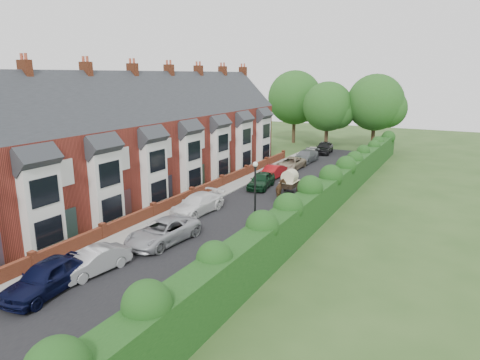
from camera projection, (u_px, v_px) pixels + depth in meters
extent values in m
plane|color=#2D4C1E|center=(171.00, 256.00, 24.69)|extent=(140.00, 140.00, 0.00)
cube|color=black|center=(249.00, 205.00, 34.35)|extent=(6.00, 58.00, 0.02)
cube|color=gray|center=(297.00, 212.00, 32.47)|extent=(2.20, 58.00, 0.12)
cube|color=gray|center=(209.00, 198.00, 36.09)|extent=(1.70, 58.00, 0.12)
cube|color=#999993|center=(285.00, 209.00, 32.95)|extent=(0.18, 58.00, 0.13)
cube|color=#999993|center=(217.00, 199.00, 35.72)|extent=(0.18, 58.00, 0.13)
cube|color=#133A12|center=(321.00, 200.00, 31.37)|extent=(1.50, 58.00, 2.50)
cube|color=maroon|center=(138.00, 156.00, 37.48)|extent=(8.00, 40.00, 6.50)
cube|color=#26282D|center=(135.00, 119.00, 36.70)|extent=(8.00, 40.20, 8.00)
cube|color=silver|center=(43.00, 211.00, 24.43)|extent=(0.70, 2.40, 5.20)
cube|color=black|center=(49.00, 232.00, 24.55)|extent=(0.06, 1.80, 1.60)
cube|color=black|center=(45.00, 192.00, 23.97)|extent=(0.06, 1.80, 1.60)
cube|color=#26282D|center=(35.00, 159.00, 23.77)|extent=(1.70, 2.60, 1.70)
cube|color=#3F2D2D|center=(71.00, 225.00, 26.74)|extent=(0.08, 0.90, 2.10)
cube|color=silver|center=(65.00, 173.00, 25.85)|extent=(0.12, 1.20, 1.60)
cube|color=silver|center=(107.00, 191.00, 28.72)|extent=(0.70, 2.40, 5.20)
cube|color=black|center=(112.00, 208.00, 28.84)|extent=(0.06, 1.80, 1.60)
cube|color=black|center=(110.00, 174.00, 28.26)|extent=(0.06, 1.80, 1.60)
cube|color=#26282D|center=(102.00, 146.00, 28.06)|extent=(1.70, 2.60, 1.70)
cube|color=#3F2D2D|center=(127.00, 204.00, 31.03)|extent=(0.08, 0.90, 2.10)
cube|color=silver|center=(123.00, 159.00, 30.14)|extent=(0.12, 1.20, 1.60)
cube|color=silver|center=(155.00, 175.00, 33.00)|extent=(0.70, 2.40, 5.20)
cube|color=black|center=(159.00, 191.00, 33.12)|extent=(0.06, 1.80, 1.60)
cube|color=black|center=(158.00, 161.00, 32.55)|extent=(0.06, 1.80, 1.60)
cube|color=#26282D|center=(151.00, 137.00, 32.35)|extent=(1.70, 2.60, 1.70)
cube|color=#3F2D2D|center=(169.00, 188.00, 35.32)|extent=(0.08, 0.90, 2.10)
cube|color=silver|center=(166.00, 148.00, 34.42)|extent=(0.12, 1.20, 1.60)
cube|color=silver|center=(191.00, 164.00, 37.29)|extent=(0.70, 2.40, 5.20)
cube|color=black|center=(195.00, 178.00, 37.41)|extent=(0.06, 1.80, 1.60)
cube|color=black|center=(194.00, 151.00, 36.84)|extent=(0.06, 1.80, 1.60)
cube|color=#26282D|center=(189.00, 129.00, 36.64)|extent=(1.70, 2.60, 1.70)
cube|color=#3F2D2D|center=(202.00, 176.00, 39.61)|extent=(0.08, 0.90, 2.10)
cube|color=silver|center=(200.00, 140.00, 38.71)|extent=(0.12, 1.20, 1.60)
cube|color=silver|center=(220.00, 155.00, 41.58)|extent=(0.70, 2.40, 5.20)
cube|color=black|center=(224.00, 167.00, 41.70)|extent=(0.06, 1.80, 1.60)
cube|color=black|center=(223.00, 143.00, 41.13)|extent=(0.06, 1.80, 1.60)
cube|color=#26282D|center=(218.00, 124.00, 40.93)|extent=(1.70, 2.60, 1.70)
cube|color=#3F2D2D|center=(228.00, 166.00, 43.90)|extent=(0.08, 0.90, 2.10)
cube|color=silver|center=(228.00, 134.00, 43.00)|extent=(0.12, 1.20, 1.60)
cube|color=silver|center=(244.00, 147.00, 45.87)|extent=(0.70, 2.40, 5.20)
cube|color=black|center=(247.00, 158.00, 45.99)|extent=(0.06, 1.80, 1.60)
cube|color=black|center=(247.00, 136.00, 45.42)|extent=(0.06, 1.80, 1.60)
cube|color=#26282D|center=(243.00, 119.00, 45.22)|extent=(1.70, 2.60, 1.70)
cube|color=#3F2D2D|center=(250.00, 158.00, 48.19)|extent=(0.08, 0.90, 2.10)
cube|color=silver|center=(250.00, 128.00, 47.29)|extent=(0.12, 1.20, 1.60)
cube|color=silver|center=(263.00, 141.00, 50.16)|extent=(0.70, 2.40, 5.20)
cube|color=black|center=(266.00, 151.00, 50.28)|extent=(0.06, 1.80, 1.60)
cube|color=black|center=(266.00, 131.00, 49.70)|extent=(0.06, 1.80, 1.60)
cube|color=#26282D|center=(263.00, 115.00, 49.51)|extent=(1.70, 2.60, 1.70)
cube|color=#3F2D2D|center=(268.00, 151.00, 52.48)|extent=(0.08, 0.90, 2.10)
cube|color=silver|center=(268.00, 124.00, 51.58)|extent=(0.12, 1.20, 1.60)
cube|color=brown|center=(25.00, 73.00, 27.21)|extent=(0.90, 0.50, 1.60)
cylinder|color=#A74832|center=(22.00, 57.00, 27.08)|extent=(0.20, 0.20, 0.50)
cylinder|color=#A74832|center=(26.00, 57.00, 26.89)|extent=(0.20, 0.20, 0.50)
cube|color=brown|center=(86.00, 73.00, 31.50)|extent=(0.90, 0.50, 1.60)
cylinder|color=#A74832|center=(83.00, 60.00, 31.36)|extent=(0.20, 0.20, 0.50)
cylinder|color=#A74832|center=(87.00, 59.00, 31.18)|extent=(0.20, 0.20, 0.50)
cube|color=brown|center=(133.00, 73.00, 35.79)|extent=(0.90, 0.50, 1.60)
cylinder|color=#A74832|center=(130.00, 61.00, 35.65)|extent=(0.20, 0.20, 0.50)
cylinder|color=#A74832|center=(134.00, 61.00, 35.47)|extent=(0.20, 0.20, 0.50)
cube|color=brown|center=(169.00, 73.00, 40.08)|extent=(0.90, 0.50, 1.60)
cylinder|color=#A74832|center=(167.00, 63.00, 39.94)|extent=(0.20, 0.20, 0.50)
cylinder|color=#A74832|center=(170.00, 63.00, 39.76)|extent=(0.20, 0.20, 0.50)
cube|color=brown|center=(198.00, 73.00, 44.37)|extent=(0.90, 0.50, 1.60)
cylinder|color=#A74832|center=(197.00, 64.00, 44.23)|extent=(0.20, 0.20, 0.50)
cylinder|color=#A74832|center=(200.00, 64.00, 44.05)|extent=(0.20, 0.20, 0.50)
cube|color=brown|center=(223.00, 73.00, 48.66)|extent=(0.90, 0.50, 1.60)
cylinder|color=#A74832|center=(221.00, 65.00, 48.52)|extent=(0.20, 0.20, 0.50)
cylinder|color=#A74832|center=(224.00, 65.00, 48.34)|extent=(0.20, 0.20, 0.50)
cube|color=brown|center=(243.00, 74.00, 52.95)|extent=(0.90, 0.50, 1.60)
cylinder|color=#A74832|center=(241.00, 66.00, 52.81)|extent=(0.20, 0.20, 0.50)
cylinder|color=#A74832|center=(244.00, 66.00, 52.63)|extent=(0.20, 0.20, 0.50)
cube|color=brown|center=(71.00, 247.00, 24.87)|extent=(0.30, 4.70, 0.90)
cube|color=brown|center=(130.00, 221.00, 29.16)|extent=(0.30, 4.70, 0.90)
cube|color=brown|center=(174.00, 202.00, 33.45)|extent=(0.30, 4.70, 0.90)
cube|color=brown|center=(208.00, 188.00, 37.73)|extent=(0.30, 4.70, 0.90)
cube|color=brown|center=(235.00, 176.00, 42.02)|extent=(0.30, 4.70, 0.90)
cube|color=brown|center=(257.00, 167.00, 46.31)|extent=(0.30, 4.70, 0.90)
cube|color=brown|center=(275.00, 159.00, 50.60)|extent=(0.30, 4.70, 0.90)
cube|color=brown|center=(33.00, 261.00, 22.70)|extent=(0.35, 0.35, 1.10)
cube|color=brown|center=(103.00, 231.00, 26.99)|extent=(0.35, 0.35, 1.10)
cube|color=brown|center=(153.00, 210.00, 31.28)|extent=(0.35, 0.35, 1.10)
cube|color=brown|center=(192.00, 194.00, 35.57)|extent=(0.35, 0.35, 1.10)
cube|color=brown|center=(222.00, 181.00, 39.85)|extent=(0.35, 0.35, 1.10)
cube|color=brown|center=(246.00, 170.00, 44.14)|extent=(0.35, 0.35, 1.10)
cube|color=brown|center=(267.00, 162.00, 48.43)|extent=(0.35, 0.35, 1.10)
cube|color=brown|center=(283.00, 155.00, 52.72)|extent=(0.35, 0.35, 1.10)
cylinder|color=black|center=(255.00, 206.00, 26.00)|extent=(0.12, 0.12, 4.80)
cylinder|color=black|center=(255.00, 167.00, 25.41)|extent=(0.20, 0.20, 0.10)
sphere|color=silver|center=(255.00, 164.00, 25.37)|extent=(0.32, 0.32, 0.32)
cylinder|color=#332316|center=(326.00, 132.00, 59.79)|extent=(0.50, 0.50, 4.75)
sphere|color=#234818|center=(328.00, 106.00, 58.95)|extent=(6.80, 6.80, 6.80)
sphere|color=#234818|center=(338.00, 112.00, 58.75)|extent=(4.76, 4.76, 4.76)
cylinder|color=#332316|center=(373.00, 131.00, 58.72)|extent=(0.50, 0.50, 5.25)
sphere|color=#234818|center=(375.00, 102.00, 57.79)|extent=(7.60, 7.60, 7.60)
sphere|color=#234818|center=(387.00, 108.00, 57.53)|extent=(5.32, 5.32, 5.32)
cylinder|color=#332316|center=(294.00, 125.00, 65.00)|extent=(0.50, 0.50, 5.50)
sphere|color=#234818|center=(295.00, 98.00, 64.03)|extent=(8.00, 8.00, 8.00)
sphere|color=#234818|center=(305.00, 103.00, 63.74)|extent=(5.60, 5.60, 5.60)
imported|color=black|center=(47.00, 277.00, 20.39)|extent=(2.40, 4.87, 1.60)
imported|color=#A7A7AB|center=(94.00, 261.00, 22.44)|extent=(1.96, 4.14, 1.31)
imported|color=#A6A7AD|center=(163.00, 232.00, 26.47)|extent=(2.86, 5.40, 1.45)
imported|color=white|center=(197.00, 204.00, 32.11)|extent=(2.42, 5.16, 1.45)
imported|color=black|center=(261.00, 180.00, 39.27)|extent=(2.29, 4.50, 1.47)
imported|color=maroon|center=(272.00, 172.00, 42.80)|extent=(1.75, 4.15, 1.33)
imported|color=tan|center=(291.00, 164.00, 47.00)|extent=(2.26, 4.78, 1.32)
imported|color=slate|center=(305.00, 156.00, 50.77)|extent=(2.24, 5.06, 1.44)
imported|color=black|center=(324.00, 148.00, 56.51)|extent=(2.34, 4.80, 1.58)
imported|color=#4F351D|center=(281.00, 189.00, 35.95)|extent=(1.43, 2.02, 1.56)
cube|color=black|center=(289.00, 184.00, 37.64)|extent=(1.14, 1.90, 0.48)
cylinder|color=beige|center=(290.00, 177.00, 37.48)|extent=(1.24, 1.19, 1.24)
cube|color=beige|center=(290.00, 181.00, 37.58)|extent=(1.25, 1.95, 0.04)
cylinder|color=black|center=(285.00, 186.00, 38.50)|extent=(0.08, 0.86, 0.86)
cylinder|color=black|center=(298.00, 188.00, 37.94)|extent=(0.08, 0.86, 0.86)
cylinder|color=black|center=(281.00, 186.00, 36.88)|extent=(0.06, 1.71, 0.06)
cylinder|color=black|center=(289.00, 187.00, 36.58)|extent=(0.06, 1.71, 0.06)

